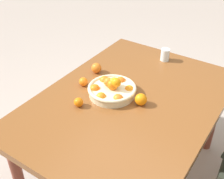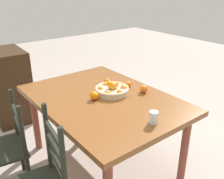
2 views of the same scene
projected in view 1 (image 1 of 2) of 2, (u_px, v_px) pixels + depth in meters
ground_plane at (126, 174)px, 2.36m from camera, size 12.00×12.00×0.00m
dining_table at (129, 109)px, 1.97m from camera, size 1.54×1.09×0.76m
fruit_bowl at (112, 89)px, 1.95m from camera, size 0.33×0.33×0.14m
orange_loose_0 at (96, 68)px, 2.18m from camera, size 0.08×0.08×0.08m
orange_loose_1 at (83, 82)px, 2.04m from camera, size 0.06×0.06×0.06m
orange_loose_2 at (141, 99)px, 1.86m from camera, size 0.08×0.08×0.08m
orange_loose_3 at (79, 102)px, 1.85m from camera, size 0.06×0.06×0.06m
drinking_glass at (165, 55)px, 2.33m from camera, size 0.07×0.07×0.10m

